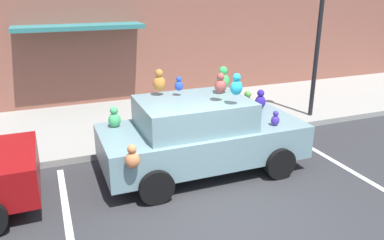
% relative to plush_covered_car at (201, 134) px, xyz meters
% --- Properties ---
extents(ground_plane, '(60.00, 60.00, 0.00)m').
position_rel_plush_covered_car_xyz_m(ground_plane, '(-0.40, -1.75, -0.81)').
color(ground_plane, '#2D2D30').
extents(sidewalk, '(24.00, 4.00, 0.15)m').
position_rel_plush_covered_car_xyz_m(sidewalk, '(-0.40, 3.25, -0.73)').
color(sidewalk, gray).
rests_on(sidewalk, ground).
extents(storefront_building, '(24.00, 1.25, 6.40)m').
position_rel_plush_covered_car_xyz_m(storefront_building, '(-0.42, 5.40, 2.39)').
color(storefront_building, brown).
rests_on(storefront_building, ground).
extents(parking_stripe_front, '(0.12, 3.60, 0.01)m').
position_rel_plush_covered_car_xyz_m(parking_stripe_front, '(2.89, -0.75, -0.80)').
color(parking_stripe_front, silver).
rests_on(parking_stripe_front, ground).
extents(parking_stripe_rear, '(0.12, 3.60, 0.01)m').
position_rel_plush_covered_car_xyz_m(parking_stripe_rear, '(-2.74, -0.75, -0.80)').
color(parking_stripe_rear, silver).
rests_on(parking_stripe_rear, ground).
extents(plush_covered_car, '(4.11, 2.11, 2.14)m').
position_rel_plush_covered_car_xyz_m(plush_covered_car, '(0.00, 0.00, 0.00)').
color(plush_covered_car, gray).
rests_on(plush_covered_car, ground).
extents(teddy_bear_on_sidewalk, '(0.32, 0.27, 0.61)m').
position_rel_plush_covered_car_xyz_m(teddy_bear_on_sidewalk, '(1.80, 1.82, -0.37)').
color(teddy_bear_on_sidewalk, beige).
rests_on(teddy_bear_on_sidewalk, sidewalk).
extents(street_lamp_post, '(0.28, 0.28, 3.94)m').
position_rel_plush_covered_car_xyz_m(street_lamp_post, '(4.15, 1.75, 1.75)').
color(street_lamp_post, black).
rests_on(street_lamp_post, sidewalk).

